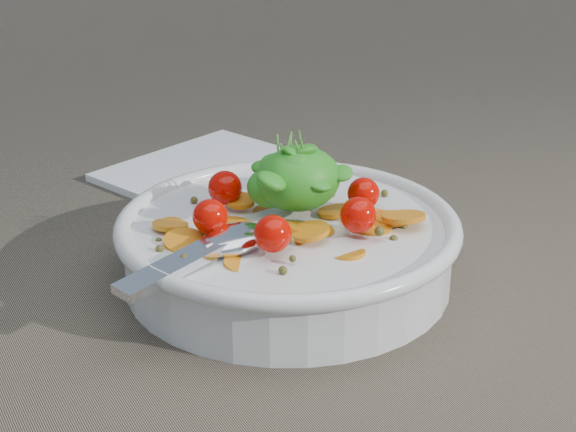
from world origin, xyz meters
name	(u,v)px	position (x,y,z in m)	size (l,w,h in m)	color
ground	(282,289)	(0.00, 0.00, 0.00)	(6.00, 6.00, 0.00)	#7A6C57
bowl	(288,244)	(0.01, 0.01, 0.03)	(0.26, 0.24, 0.10)	silver
napkin	(214,172)	(0.05, 0.23, 0.00)	(0.17, 0.15, 0.01)	white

